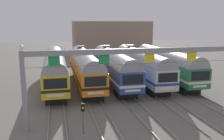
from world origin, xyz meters
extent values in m
plane|color=slate|center=(0.00, 0.00, 0.00)|extent=(160.00, 160.00, 0.00)
cube|color=gray|center=(-8.72, 17.00, 0.07)|extent=(0.07, 70.00, 0.15)
cube|color=gray|center=(-7.28, 17.00, 0.07)|extent=(0.07, 70.00, 0.15)
cube|color=gray|center=(-4.72, 17.00, 0.07)|extent=(0.07, 70.00, 0.15)
cube|color=gray|center=(-3.28, 17.00, 0.07)|extent=(0.07, 70.00, 0.15)
cube|color=gray|center=(-0.72, 17.00, 0.07)|extent=(0.07, 70.00, 0.15)
cube|color=gray|center=(0.72, 17.00, 0.07)|extent=(0.07, 70.00, 0.15)
cube|color=gray|center=(3.28, 17.00, 0.07)|extent=(0.07, 70.00, 0.15)
cube|color=gray|center=(4.72, 17.00, 0.07)|extent=(0.07, 70.00, 0.15)
cube|color=gray|center=(7.28, 17.00, 0.07)|extent=(0.07, 70.00, 0.15)
cube|color=gray|center=(8.72, 17.00, 0.07)|extent=(0.07, 70.00, 0.15)
cube|color=gold|center=(-8.00, 0.00, 2.23)|extent=(2.85, 18.00, 2.35)
cube|color=black|center=(-8.00, 0.00, 1.87)|extent=(2.88, 18.02, 0.28)
cylinder|color=gray|center=(-8.00, 0.00, 3.40)|extent=(2.74, 17.64, 2.74)
cube|color=black|center=(-8.00, -9.02, 2.70)|extent=(2.28, 0.06, 1.03)
cube|color=silver|center=(-8.00, -9.02, 1.47)|extent=(1.71, 0.05, 0.24)
cube|color=black|center=(-8.00, -6.30, 0.53)|extent=(2.28, 2.60, 1.05)
cube|color=black|center=(-8.00, 6.30, 0.53)|extent=(2.28, 2.60, 1.05)
cube|color=orange|center=(-4.00, 0.00, 2.23)|extent=(2.85, 18.00, 2.35)
cube|color=black|center=(-4.00, 0.00, 1.87)|extent=(2.88, 18.02, 0.28)
cylinder|color=gray|center=(-4.00, 0.00, 3.40)|extent=(2.74, 17.64, 2.74)
cube|color=black|center=(-4.00, -9.02, 2.70)|extent=(2.28, 0.06, 1.03)
cube|color=silver|center=(-4.00, -9.02, 1.47)|extent=(1.71, 0.05, 0.24)
cube|color=black|center=(-4.00, -6.30, 0.53)|extent=(2.28, 2.60, 1.05)
cube|color=black|center=(-4.00, 6.30, 0.53)|extent=(2.28, 2.60, 1.05)
cube|color=#4C4C51|center=(-4.00, 5.04, 4.95)|extent=(1.10, 1.10, 0.20)
cube|color=#284C9E|center=(0.00, 0.00, 2.23)|extent=(2.85, 18.00, 2.35)
cube|color=white|center=(0.00, 0.00, 1.87)|extent=(2.88, 18.02, 0.28)
cylinder|color=gray|center=(0.00, 0.00, 3.40)|extent=(2.74, 17.64, 2.74)
cube|color=black|center=(0.00, -9.02, 2.70)|extent=(2.28, 0.06, 1.03)
cube|color=silver|center=(0.00, -9.02, 1.47)|extent=(1.71, 0.05, 0.24)
cube|color=black|center=(0.00, -6.30, 0.53)|extent=(2.28, 2.60, 1.05)
cube|color=black|center=(0.00, 6.30, 0.53)|extent=(2.28, 2.60, 1.05)
cube|color=#4C4C51|center=(0.00, 5.04, 4.95)|extent=(1.10, 1.10, 0.20)
cube|color=silver|center=(4.00, 0.00, 2.23)|extent=(2.85, 18.00, 2.35)
cube|color=navy|center=(4.00, 0.00, 1.87)|extent=(2.88, 18.02, 0.28)
cylinder|color=gray|center=(4.00, 0.00, 3.40)|extent=(2.74, 17.64, 2.74)
cube|color=black|center=(4.00, -9.02, 2.70)|extent=(2.28, 0.06, 1.03)
cube|color=silver|center=(4.00, -9.02, 1.47)|extent=(1.71, 0.05, 0.24)
cube|color=black|center=(4.00, -6.30, 0.53)|extent=(2.28, 2.60, 1.05)
cube|color=black|center=(4.00, 6.30, 0.53)|extent=(2.28, 2.60, 1.05)
cube|color=#4C4C51|center=(4.00, 5.04, 4.95)|extent=(1.10, 1.10, 0.20)
cube|color=#236B42|center=(8.00, 0.00, 2.23)|extent=(2.85, 18.00, 2.35)
cube|color=silver|center=(8.00, 0.00, 1.87)|extent=(2.88, 18.02, 0.28)
cylinder|color=gray|center=(8.00, 0.00, 3.40)|extent=(2.74, 17.64, 2.74)
cube|color=black|center=(8.00, -9.02, 2.70)|extent=(2.28, 0.06, 1.03)
cube|color=silver|center=(8.00, -9.02, 1.47)|extent=(1.71, 0.05, 0.24)
cube|color=black|center=(8.00, -6.30, 0.53)|extent=(2.28, 2.60, 1.05)
cube|color=black|center=(8.00, 6.30, 0.53)|extent=(2.28, 2.60, 1.05)
cube|color=gray|center=(-10.40, -13.50, 3.25)|extent=(0.36, 0.36, 6.50)
cube|color=gray|center=(0.00, -13.50, 6.25)|extent=(20.80, 0.32, 0.44)
cube|color=#198C3F|center=(-8.00, -13.50, 5.63)|extent=(0.90, 0.08, 0.80)
cube|color=#198C3F|center=(-4.00, -13.50, 5.63)|extent=(0.90, 0.08, 0.80)
cube|color=yellow|center=(0.00, -13.50, 5.63)|extent=(0.90, 0.08, 0.80)
cube|color=yellow|center=(4.00, -13.50, 5.63)|extent=(0.90, 0.08, 0.80)
sphere|color=white|center=(-10.40, -13.50, 6.75)|extent=(0.44, 0.44, 0.44)
cylinder|color=#3F382D|center=(0.00, -13.50, 5.15)|extent=(20.80, 0.03, 0.03)
cylinder|color=#59595E|center=(-6.00, -15.06, 1.26)|extent=(0.12, 0.12, 2.52)
cube|color=black|center=(-6.00, -15.06, 2.17)|extent=(0.28, 0.24, 0.60)
sphere|color=orange|center=(-6.00, -15.20, 2.17)|extent=(0.18, 0.18, 0.18)
cube|color=gray|center=(8.32, 37.61, 4.46)|extent=(21.91, 10.00, 8.92)
camera|label=1|loc=(-7.91, -33.20, 8.62)|focal=39.55mm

